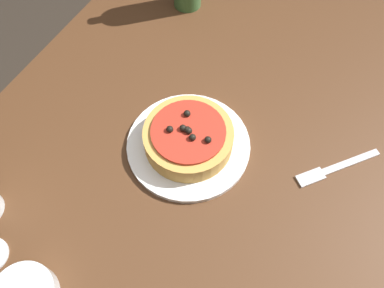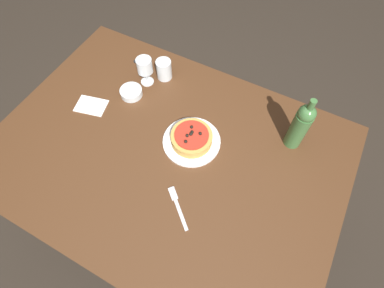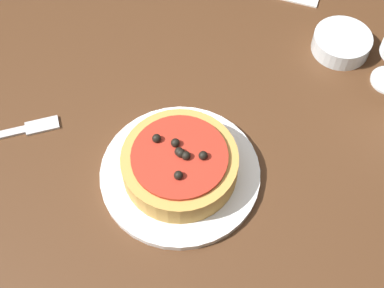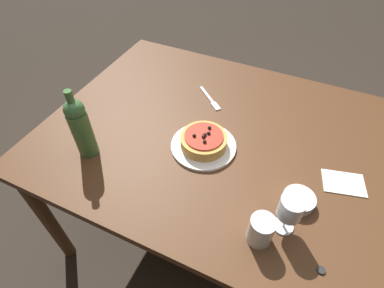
% 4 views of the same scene
% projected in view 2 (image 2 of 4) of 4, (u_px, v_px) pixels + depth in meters
% --- Properties ---
extents(ground_plane, '(14.00, 14.00, 0.00)m').
position_uv_depth(ground_plane, '(175.00, 209.00, 1.97)').
color(ground_plane, '#2D261E').
extents(dining_table, '(1.51, 1.09, 0.77)m').
position_uv_depth(dining_table, '(167.00, 160.00, 1.37)').
color(dining_table, '#4C2D19').
rests_on(dining_table, ground_plane).
extents(dinner_plate, '(0.26, 0.26, 0.01)m').
position_uv_depth(dinner_plate, '(192.00, 141.00, 1.32)').
color(dinner_plate, white).
rests_on(dinner_plate, dining_table).
extents(pizza, '(0.18, 0.18, 0.06)m').
position_uv_depth(pizza, '(192.00, 138.00, 1.30)').
color(pizza, gold).
rests_on(pizza, dinner_plate).
extents(wine_glass, '(0.07, 0.07, 0.15)m').
position_uv_depth(wine_glass, '(145.00, 67.00, 1.42)').
color(wine_glass, silver).
rests_on(wine_glass, dining_table).
extents(wine_bottle, '(0.07, 0.07, 0.29)m').
position_uv_depth(wine_bottle, '(300.00, 125.00, 1.22)').
color(wine_bottle, '#3D6B38').
rests_on(wine_bottle, dining_table).
extents(water_cup, '(0.08, 0.08, 0.10)m').
position_uv_depth(water_cup, '(164.00, 69.00, 1.48)').
color(water_cup, silver).
rests_on(water_cup, dining_table).
extents(side_bowl, '(0.11, 0.11, 0.03)m').
position_uv_depth(side_bowl, '(131.00, 92.00, 1.45)').
color(side_bowl, silver).
rests_on(side_bowl, dining_table).
extents(fork, '(0.15, 0.14, 0.00)m').
position_uv_depth(fork, '(177.00, 205.00, 1.18)').
color(fork, silver).
rests_on(fork, dining_table).
extents(paper_napkin, '(0.16, 0.13, 0.00)m').
position_uv_depth(paper_napkin, '(91.00, 106.00, 1.43)').
color(paper_napkin, white).
rests_on(paper_napkin, dining_table).
extents(bottle_cap, '(0.02, 0.02, 0.01)m').
position_uv_depth(bottle_cap, '(136.00, 61.00, 1.58)').
color(bottle_cap, black).
rests_on(bottle_cap, dining_table).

